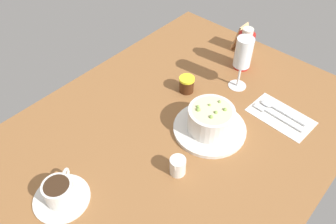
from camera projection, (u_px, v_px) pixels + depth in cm
name	position (u px, v px, depth cm)	size (l,w,h in cm)	color
ground_plane	(181.00, 131.00, 102.54)	(110.00, 84.00, 3.00)	brown
porridge_bowl	(211.00, 121.00, 97.89)	(21.67, 21.67, 9.19)	silver
cutlery_setting	(280.00, 115.00, 104.66)	(12.55, 19.98, 0.90)	silver
coffee_cup	(60.00, 193.00, 82.79)	(14.23, 14.23, 6.23)	silver
creamer_jug	(178.00, 166.00, 88.28)	(5.25, 4.31, 5.83)	silver
wine_glass	(243.00, 55.00, 105.55)	(6.05, 6.05, 18.74)	white
jam_jar	(187.00, 84.00, 111.06)	(5.11, 5.11, 5.44)	#43210F
sauce_bottle_red	(244.00, 50.00, 116.87)	(5.78, 5.78, 15.75)	#B21E19
menu_card	(242.00, 37.00, 125.91)	(5.33, 5.78, 10.61)	tan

